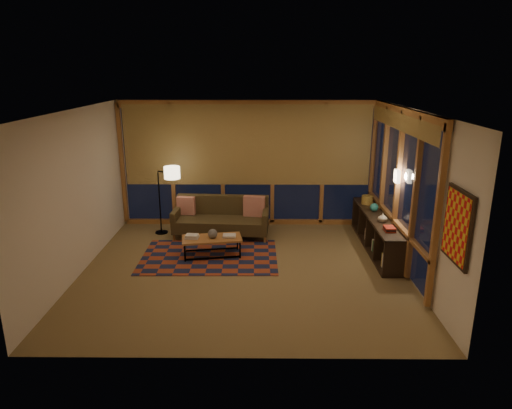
{
  "coord_description": "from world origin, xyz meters",
  "views": [
    {
      "loc": [
        0.27,
        -7.19,
        3.32
      ],
      "look_at": [
        0.2,
        0.21,
        1.11
      ],
      "focal_mm": 32.0,
      "sensor_mm": 36.0,
      "label": 1
    }
  ],
  "objects_px": {
    "sofa": "(221,218)",
    "coffee_table": "(212,247)",
    "floor_lamp": "(160,200)",
    "bookshelf": "(376,232)"
  },
  "relations": [
    {
      "from": "coffee_table",
      "to": "sofa",
      "type": "bearing_deg",
      "value": 76.01
    },
    {
      "from": "sofa",
      "to": "bookshelf",
      "type": "xyz_separation_m",
      "value": [
        3.01,
        -0.65,
        -0.06
      ]
    },
    {
      "from": "coffee_table",
      "to": "bookshelf",
      "type": "relative_size",
      "value": 0.41
    },
    {
      "from": "sofa",
      "to": "floor_lamp",
      "type": "bearing_deg",
      "value": 175.36
    },
    {
      "from": "sofa",
      "to": "floor_lamp",
      "type": "xyz_separation_m",
      "value": [
        -1.28,
        0.19,
        0.34
      ]
    },
    {
      "from": "bookshelf",
      "to": "floor_lamp",
      "type": "bearing_deg",
      "value": 169.02
    },
    {
      "from": "sofa",
      "to": "bookshelf",
      "type": "height_order",
      "value": "sofa"
    },
    {
      "from": "coffee_table",
      "to": "bookshelf",
      "type": "distance_m",
      "value": 3.13
    },
    {
      "from": "sofa",
      "to": "coffee_table",
      "type": "relative_size",
      "value": 1.78
    },
    {
      "from": "coffee_table",
      "to": "floor_lamp",
      "type": "distance_m",
      "value": 1.8
    }
  ]
}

